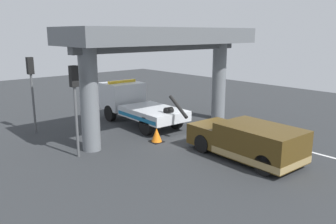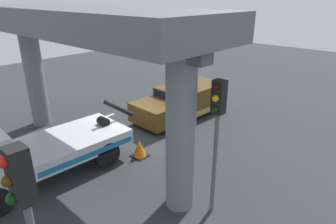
{
  "view_description": "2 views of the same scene",
  "coord_description": "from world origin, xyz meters",
  "px_view_note": "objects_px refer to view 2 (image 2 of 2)",
  "views": [
    {
      "loc": [
        -12.01,
        12.07,
        5.42
      ],
      "look_at": [
        0.88,
        0.66,
        1.42
      ],
      "focal_mm": 36.67,
      "sensor_mm": 36.0,
      "label": 1
    },
    {
      "loc": [
        7.67,
        9.33,
        6.05
      ],
      "look_at": [
        -1.5,
        0.93,
        1.09
      ],
      "focal_mm": 31.45,
      "sensor_mm": 36.0,
      "label": 2
    }
  ],
  "objects_px": {
    "towed_van_green": "(183,102)",
    "traffic_light_far": "(27,215)",
    "traffic_light_near": "(217,120)",
    "traffic_cone_orange": "(140,148)",
    "tow_truck_white": "(18,153)"
  },
  "relations": [
    {
      "from": "towed_van_green",
      "to": "traffic_cone_orange",
      "type": "xyz_separation_m",
      "value": [
        4.49,
        1.49,
        -0.43
      ]
    },
    {
      "from": "towed_van_green",
      "to": "traffic_cone_orange",
      "type": "height_order",
      "value": "towed_van_green"
    },
    {
      "from": "tow_truck_white",
      "to": "traffic_light_far",
      "type": "relative_size",
      "value": 1.76
    },
    {
      "from": "towed_van_green",
      "to": "traffic_light_near",
      "type": "xyz_separation_m",
      "value": [
        5.21,
        5.46,
        2.19
      ]
    },
    {
      "from": "traffic_light_near",
      "to": "traffic_light_far",
      "type": "height_order",
      "value": "traffic_light_far"
    },
    {
      "from": "towed_van_green",
      "to": "traffic_light_far",
      "type": "height_order",
      "value": "traffic_light_far"
    },
    {
      "from": "traffic_light_far",
      "to": "traffic_light_near",
      "type": "bearing_deg",
      "value": 180.0
    },
    {
      "from": "traffic_light_far",
      "to": "traffic_cone_orange",
      "type": "xyz_separation_m",
      "value": [
        -5.71,
        -3.96,
        -2.68
      ]
    },
    {
      "from": "tow_truck_white",
      "to": "traffic_cone_orange",
      "type": "height_order",
      "value": "tow_truck_white"
    },
    {
      "from": "tow_truck_white",
      "to": "traffic_cone_orange",
      "type": "relative_size",
      "value": 10.0
    },
    {
      "from": "tow_truck_white",
      "to": "traffic_cone_orange",
      "type": "distance_m",
      "value": 4.33
    },
    {
      "from": "tow_truck_white",
      "to": "traffic_cone_orange",
      "type": "xyz_separation_m",
      "value": [
        -3.96,
        1.53,
        -0.85
      ]
    },
    {
      "from": "towed_van_green",
      "to": "traffic_light_far",
      "type": "bearing_deg",
      "value": 28.12
    },
    {
      "from": "traffic_cone_orange",
      "to": "towed_van_green",
      "type": "bearing_deg",
      "value": -161.61
    },
    {
      "from": "towed_van_green",
      "to": "traffic_light_near",
      "type": "distance_m",
      "value": 7.85
    }
  ]
}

